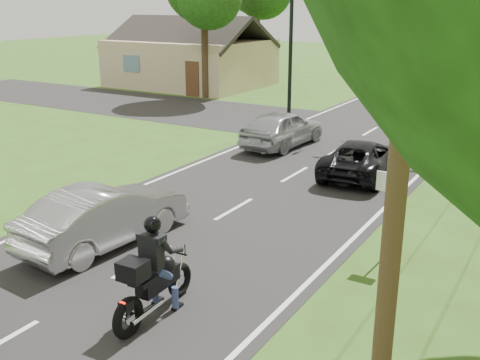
% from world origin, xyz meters
% --- Properties ---
extents(ground, '(140.00, 140.00, 0.00)m').
position_xyz_m(ground, '(0.00, 0.00, 0.00)').
color(ground, '#334D15').
rests_on(ground, ground).
extents(road, '(8.00, 100.00, 0.01)m').
position_xyz_m(road, '(0.00, 10.00, 0.01)').
color(road, black).
rests_on(road, ground).
extents(cross_road, '(60.00, 7.00, 0.01)m').
position_xyz_m(cross_road, '(0.00, 16.00, 0.01)').
color(cross_road, black).
rests_on(cross_road, ground).
extents(motorcycle_rider, '(0.67, 2.37, 2.04)m').
position_xyz_m(motorcycle_rider, '(1.73, -1.70, 0.80)').
color(motorcycle_rider, black).
rests_on(motorcycle_rider, ground).
extents(dark_suv, '(2.39, 4.60, 1.24)m').
position_xyz_m(dark_suv, '(1.98, 9.12, 0.63)').
color(dark_suv, black).
rests_on(dark_suv, road).
extents(silver_sedan, '(1.89, 4.59, 1.48)m').
position_xyz_m(silver_sedan, '(-1.43, 0.33, 0.75)').
color(silver_sedan, '#A4A3A8').
rests_on(silver_sedan, road).
extents(silver_suv, '(2.08, 4.58, 1.53)m').
position_xyz_m(silver_suv, '(-2.20, 11.35, 0.78)').
color(silver_suv, '#A6A9AE').
rests_on(silver_suv, road).
extents(traffic_signal, '(6.38, 0.44, 6.00)m').
position_xyz_m(traffic_signal, '(3.34, 14.00, 4.14)').
color(traffic_signal, black).
rests_on(traffic_signal, ground).
extents(signal_pole_far, '(0.20, 0.20, 6.00)m').
position_xyz_m(signal_pole_far, '(-5.20, 18.00, 3.00)').
color(signal_pole_far, black).
rests_on(signal_pole_far, ground).
extents(utility_pole_near, '(1.60, 0.28, 10.00)m').
position_xyz_m(utility_pole_near, '(6.20, -2.00, 5.08)').
color(utility_pole_near, brown).
rests_on(utility_pole_near, ground).
extents(sign_white, '(0.55, 0.07, 2.12)m').
position_xyz_m(sign_white, '(4.70, 2.98, 1.60)').
color(sign_white, slate).
rests_on(sign_white, ground).
extents(sign_green, '(0.55, 0.07, 2.12)m').
position_xyz_m(sign_green, '(4.90, 10.98, 1.60)').
color(sign_green, slate).
rests_on(sign_green, ground).
extents(house, '(10.20, 8.00, 4.84)m').
position_xyz_m(house, '(-16.00, 24.00, 1.77)').
color(house, tan).
rests_on(house, ground).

